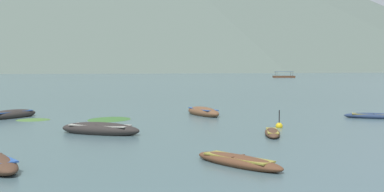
# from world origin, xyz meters

# --- Properties ---
(ground_plane) EXTENTS (6000.00, 6000.00, 0.00)m
(ground_plane) POSITION_xyz_m (0.00, 1500.00, 0.00)
(ground_plane) COLOR #476066
(mountain_2) EXTENTS (669.06, 669.06, 186.96)m
(mountain_2) POSITION_xyz_m (218.22, 1706.38, 93.48)
(mountain_2) COLOR #56665B
(mountain_2) RESTS_ON ground
(rowboat_0) EXTENTS (1.09, 3.08, 0.39)m
(rowboat_0) POSITION_xyz_m (2.50, 18.14, 0.12)
(rowboat_0) COLOR #4C3323
(rowboat_0) RESTS_ON ground
(rowboat_1) EXTENTS (3.33, 3.37, 0.46)m
(rowboat_1) POSITION_xyz_m (0.07, 11.05, 0.15)
(rowboat_1) COLOR brown
(rowboat_1) RESTS_ON ground
(rowboat_5) EXTENTS (3.03, 4.27, 0.76)m
(rowboat_5) POSITION_xyz_m (-0.84, 27.91, 0.24)
(rowboat_5) COLOR brown
(rowboat_5) RESTS_ON ground
(rowboat_6) EXTENTS (3.95, 2.16, 0.46)m
(rowboat_6) POSITION_xyz_m (10.79, 26.00, 0.15)
(rowboat_6) COLOR navy
(rowboat_6) RESTS_ON ground
(rowboat_8) EXTENTS (3.03, 4.06, 0.71)m
(rowboat_8) POSITION_xyz_m (-14.09, 26.14, 0.22)
(rowboat_8) COLOR #2D2826
(rowboat_8) RESTS_ON ground
(rowboat_9) EXTENTS (4.66, 2.59, 0.76)m
(rowboat_9) POSITION_xyz_m (-6.38, 18.57, 0.24)
(rowboat_9) COLOR #2D2826
(rowboat_9) RESTS_ON ground
(ferry_0) EXTENTS (8.32, 4.02, 2.54)m
(ferry_0) POSITION_xyz_m (32.62, 166.03, 0.45)
(ferry_0) COLOR brown
(ferry_0) RESTS_ON ground
(mooring_buoy) EXTENTS (0.41, 0.41, 1.13)m
(mooring_buoy) POSITION_xyz_m (3.41, 21.09, 0.10)
(mooring_buoy) COLOR yellow
(mooring_buoy) RESTS_ON ground
(weed_patch_3) EXTENTS (3.62, 3.94, 0.14)m
(weed_patch_3) POSITION_xyz_m (-7.16, 25.08, 0.00)
(weed_patch_3) COLOR #38662D
(weed_patch_3) RESTS_ON ground
(weed_patch_6) EXTENTS (2.37, 2.05, 0.14)m
(weed_patch_6) POSITION_xyz_m (-12.15, 24.80, 0.00)
(weed_patch_6) COLOR #477033
(weed_patch_6) RESTS_ON ground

